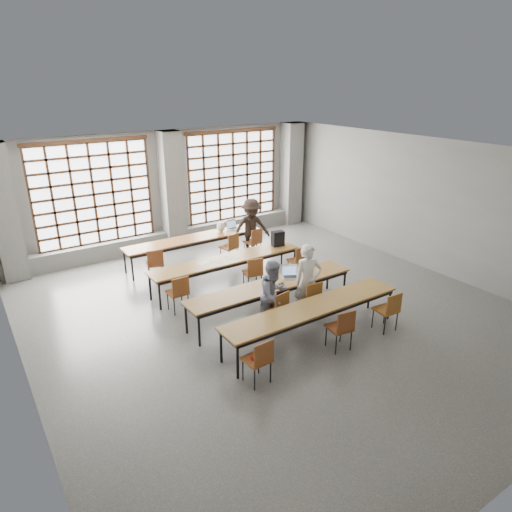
{
  "coord_description": "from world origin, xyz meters",
  "views": [
    {
      "loc": [
        -5.35,
        -7.34,
        4.91
      ],
      "look_at": [
        -0.19,
        0.4,
        1.26
      ],
      "focal_mm": 32.0,
      "sensor_mm": 36.0,
      "label": 1
    }
  ],
  "objects_px": {
    "chair_mid_right": "(299,259)",
    "chair_near_left": "(259,357)",
    "desk_row_c": "(271,287)",
    "red_pouch": "(257,357)",
    "green_box": "(267,281)",
    "mouse": "(306,274)",
    "plastic_bag": "(221,227)",
    "chair_near_mid": "(342,326)",
    "chair_front_right": "(311,296)",
    "chair_front_left": "(278,307)",
    "desk_row_d": "(313,309)",
    "chair_back_mid": "(231,245)",
    "laptop_front": "(290,274)",
    "chair_mid_centre": "(254,271)",
    "student_female": "(274,295)",
    "chair_back_left": "(155,261)",
    "phone": "(281,283)",
    "chair_back_right": "(254,240)",
    "laptop_back": "(233,226)",
    "desk_row_a": "(194,240)",
    "chair_near_right": "(389,308)",
    "student_back": "(251,228)",
    "desk_row_b": "(227,261)",
    "chair_mid_left": "(179,290)",
    "backpack": "(278,239)",
    "student_male": "(308,282)"
  },
  "relations": [
    {
      "from": "student_male",
      "to": "chair_mid_left",
      "type": "bearing_deg",
      "value": 160.94
    },
    {
      "from": "chair_near_mid",
      "to": "student_female",
      "type": "distance_m",
      "value": 1.55
    },
    {
      "from": "desk_row_c",
      "to": "red_pouch",
      "type": "distance_m",
      "value": 2.46
    },
    {
      "from": "chair_mid_centre",
      "to": "chair_front_right",
      "type": "distance_m",
      "value": 1.86
    },
    {
      "from": "desk_row_b",
      "to": "backpack",
      "type": "distance_m",
      "value": 1.62
    },
    {
      "from": "desk_row_b",
      "to": "chair_back_left",
      "type": "distance_m",
      "value": 1.88
    },
    {
      "from": "chair_near_left",
      "to": "plastic_bag",
      "type": "xyz_separation_m",
      "value": [
        2.5,
        5.7,
        0.34
      ]
    },
    {
      "from": "chair_mid_centre",
      "to": "laptop_front",
      "type": "height_order",
      "value": "laptop_front"
    },
    {
      "from": "laptop_front",
      "to": "student_female",
      "type": "bearing_deg",
      "value": -145.57
    },
    {
      "from": "chair_back_mid",
      "to": "red_pouch",
      "type": "xyz_separation_m",
      "value": [
        -2.42,
        -4.94,
        -0.04
      ]
    },
    {
      "from": "green_box",
      "to": "chair_near_left",
      "type": "bearing_deg",
      "value": -128.0
    },
    {
      "from": "chair_mid_right",
      "to": "laptop_front",
      "type": "height_order",
      "value": "laptop_front"
    },
    {
      "from": "chair_near_left",
      "to": "chair_front_right",
      "type": "bearing_deg",
      "value": 30.37
    },
    {
      "from": "desk_row_d",
      "to": "phone",
      "type": "bearing_deg",
      "value": 85.31
    },
    {
      "from": "chair_mid_right",
      "to": "student_back",
      "type": "relative_size",
      "value": 0.51
    },
    {
      "from": "chair_near_mid",
      "to": "mouse",
      "type": "xyz_separation_m",
      "value": [
        0.68,
        1.9,
        0.21
      ]
    },
    {
      "from": "chair_front_left",
      "to": "desk_row_d",
      "type": "bearing_deg",
      "value": -60.97
    },
    {
      "from": "chair_back_right",
      "to": "chair_near_left",
      "type": "distance_m",
      "value": 5.96
    },
    {
      "from": "desk_row_c",
      "to": "laptop_front",
      "type": "xyz_separation_m",
      "value": [
        0.58,
        0.1,
        0.13
      ]
    },
    {
      "from": "chair_back_right",
      "to": "laptop_back",
      "type": "distance_m",
      "value": 0.83
    },
    {
      "from": "desk_row_a",
      "to": "chair_front_left",
      "type": "relative_size",
      "value": 4.55
    },
    {
      "from": "student_female",
      "to": "chair_back_left",
      "type": "bearing_deg",
      "value": 95.81
    },
    {
      "from": "student_female",
      "to": "laptop_front",
      "type": "bearing_deg",
      "value": 22.73
    },
    {
      "from": "desk_row_b",
      "to": "backpack",
      "type": "xyz_separation_m",
      "value": [
        1.6,
        0.05,
        0.27
      ]
    },
    {
      "from": "chair_mid_right",
      "to": "mouse",
      "type": "relative_size",
      "value": 8.98
    },
    {
      "from": "chair_near_left",
      "to": "backpack",
      "type": "bearing_deg",
      "value": 50.28
    },
    {
      "from": "backpack",
      "to": "student_back",
      "type": "bearing_deg",
      "value": 96.76
    },
    {
      "from": "desk_row_a",
      "to": "chair_near_right",
      "type": "xyz_separation_m",
      "value": [
        1.59,
        -5.65,
        -0.13
      ]
    },
    {
      "from": "chair_near_right",
      "to": "backpack",
      "type": "distance_m",
      "value": 3.83
    },
    {
      "from": "chair_mid_centre",
      "to": "chair_near_mid",
      "type": "distance_m",
      "value": 3.13
    },
    {
      "from": "chair_back_right",
      "to": "backpack",
      "type": "xyz_separation_m",
      "value": [
        -0.04,
        -1.21,
        0.39
      ]
    },
    {
      "from": "plastic_bag",
      "to": "red_pouch",
      "type": "height_order",
      "value": "plastic_bag"
    },
    {
      "from": "chair_mid_centre",
      "to": "student_back",
      "type": "distance_m",
      "value": 2.39
    },
    {
      "from": "desk_row_d",
      "to": "red_pouch",
      "type": "height_order",
      "value": "desk_row_d"
    },
    {
      "from": "chair_back_mid",
      "to": "student_female",
      "type": "height_order",
      "value": "student_female"
    },
    {
      "from": "desk_row_b",
      "to": "chair_front_right",
      "type": "bearing_deg",
      "value": -75.41
    },
    {
      "from": "desk_row_b",
      "to": "chair_back_mid",
      "type": "height_order",
      "value": "chair_back_mid"
    },
    {
      "from": "chair_front_left",
      "to": "desk_row_c",
      "type": "bearing_deg",
      "value": 65.46
    },
    {
      "from": "plastic_bag",
      "to": "desk_row_d",
      "type": "bearing_deg",
      "value": -99.01
    },
    {
      "from": "chair_front_right",
      "to": "plastic_bag",
      "type": "bearing_deg",
      "value": 86.19
    },
    {
      "from": "chair_front_right",
      "to": "chair_near_mid",
      "type": "distance_m",
      "value": 1.33
    },
    {
      "from": "mouse",
      "to": "plastic_bag",
      "type": "xyz_separation_m",
      "value": [
        -0.06,
        3.79,
        0.12
      ]
    },
    {
      "from": "chair_near_left",
      "to": "student_female",
      "type": "bearing_deg",
      "value": 47.26
    },
    {
      "from": "laptop_front",
      "to": "chair_mid_centre",
      "type": "bearing_deg",
      "value": 102.5
    },
    {
      "from": "chair_back_mid",
      "to": "laptop_front",
      "type": "distance_m",
      "value": 3.01
    },
    {
      "from": "desk_row_b",
      "to": "student_female",
      "type": "height_order",
      "value": "student_female"
    },
    {
      "from": "chair_front_right",
      "to": "chair_near_right",
      "type": "xyz_separation_m",
      "value": [
        0.99,
        -1.29,
        0.0
      ]
    },
    {
      "from": "laptop_front",
      "to": "phone",
      "type": "height_order",
      "value": "laptop_front"
    },
    {
      "from": "chair_mid_left",
      "to": "chair_back_left",
      "type": "bearing_deg",
      "value": 83.55
    },
    {
      "from": "chair_mid_right",
      "to": "chair_near_left",
      "type": "xyz_separation_m",
      "value": [
        -3.36,
        -3.13,
        0.0
      ]
    }
  ]
}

